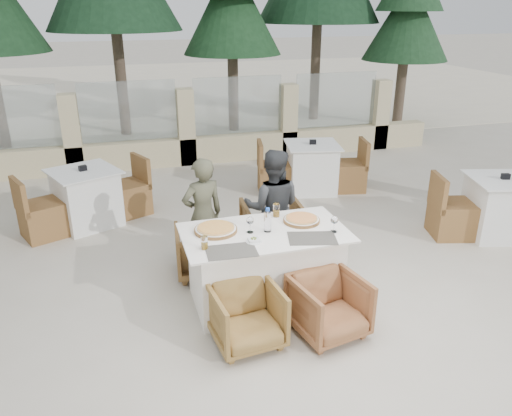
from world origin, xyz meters
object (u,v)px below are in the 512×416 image
object	(u,v)px
bg_table_b	(312,168)
olive_dish	(254,240)
armchair_far_right	(272,228)
wine_glass_corner	(334,223)
diner_left	(203,215)
pizza_left	(216,229)
armchair_near_left	(247,316)
bg_table_a	(87,198)
bg_table_c	(499,207)
armchair_near_right	(329,306)
diner_right	(273,208)
beer_glass_right	(276,210)
dining_table	(264,267)
pizza_right	(301,220)
wine_glass_centre	(250,224)
armchair_far_left	(203,250)
beer_glass_left	(204,243)
water_bottle	(268,220)

from	to	relation	value
bg_table_b	olive_dish	bearing A→B (deg)	-109.34
armchair_far_right	bg_table_b	xyz separation A→B (m)	(1.28, 1.90, 0.06)
wine_glass_corner	diner_left	size ratio (longest dim) A/B	0.14
wine_glass_corner	diner_left	distance (m)	1.52
pizza_left	wine_glass_corner	distance (m)	1.14
wine_glass_corner	bg_table_b	world-z (taller)	wine_glass_corner
armchair_near_left	bg_table_a	bearing A→B (deg)	108.03
bg_table_c	armchair_far_right	bearing A→B (deg)	-171.69
armchair_near_right	diner_right	bearing A→B (deg)	81.60
armchair_near_left	wine_glass_corner	bearing A→B (deg)	16.87
pizza_left	armchair_far_right	size ratio (longest dim) A/B	0.59
beer_glass_right	dining_table	bearing A→B (deg)	-124.73
pizza_right	bg_table_c	distance (m)	3.01
armchair_near_left	bg_table_b	world-z (taller)	bg_table_b
pizza_right	wine_glass_centre	size ratio (longest dim) A/B	2.00
wine_glass_centre	armchair_near_left	size ratio (longest dim) A/B	0.31
olive_dish	armchair_far_left	world-z (taller)	olive_dish
wine_glass_corner	bg_table_b	distance (m)	3.28
wine_glass_corner	beer_glass_left	distance (m)	1.27
water_bottle	diner_right	size ratio (longest dim) A/B	0.18
beer_glass_left	bg_table_c	bearing A→B (deg)	11.75
bg_table_b	wine_glass_centre	bearing A→B (deg)	-110.83
pizza_right	olive_dish	size ratio (longest dim) A/B	3.35
pizza_left	armchair_far_right	bearing A→B (deg)	44.36
pizza_right	bg_table_a	size ratio (longest dim) A/B	0.22
wine_glass_corner	beer_glass_right	xyz separation A→B (m)	(-0.41, 0.52, -0.02)
bg_table_c	diner_right	bearing A→B (deg)	-167.52
dining_table	olive_dish	bearing A→B (deg)	-131.83
dining_table	armchair_near_right	bearing A→B (deg)	-59.82
armchair_far_right	diner_right	world-z (taller)	diner_right
pizza_left	pizza_right	distance (m)	0.88
pizza_right	armchair_far_right	size ratio (longest dim) A/B	0.52
pizza_left	pizza_right	size ratio (longest dim) A/B	1.13
beer_glass_right	bg_table_c	xyz separation A→B (m)	(3.14, 0.31, -0.45)
pizza_right	armchair_far_right	xyz separation A→B (m)	(-0.02, 0.86, -0.47)
diner_right	bg_table_b	size ratio (longest dim) A/B	0.83
pizza_left	beer_glass_left	distance (m)	0.38
olive_dish	bg_table_b	world-z (taller)	olive_dish
diner_left	armchair_near_left	bearing A→B (deg)	80.81
wine_glass_centre	bg_table_a	size ratio (longest dim) A/B	0.11
wine_glass_corner	armchair_near_right	bearing A→B (deg)	-116.02
armchair_near_right	beer_glass_right	bearing A→B (deg)	88.76
wine_glass_centre	wine_glass_corner	world-z (taller)	same
dining_table	bg_table_c	world-z (taller)	same
armchair_near_left	diner_left	bearing A→B (deg)	87.78
armchair_far_right	diner_left	size ratio (longest dim) A/B	0.54
olive_dish	bg_table_b	bearing A→B (deg)	58.84
beer_glass_left	diner_left	distance (m)	1.07
bg_table_b	wine_glass_corner	bearing A→B (deg)	-97.07
armchair_far_left	bg_table_b	size ratio (longest dim) A/B	0.37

